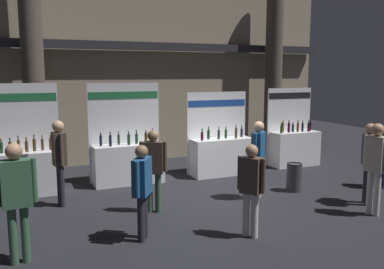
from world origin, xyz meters
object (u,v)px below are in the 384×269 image
exhibitor_booth_2 (221,153)px  visitor_4 (153,164)px  exhibitor_booth_3 (294,145)px  visitor_2 (369,156)px  visitor_3 (251,183)px  visitor_6 (16,191)px  visitor_0 (376,161)px  visitor_1 (258,154)px  visitor_7 (142,184)px  trash_bin (294,177)px  visitor_5 (59,155)px  exhibitor_booth_0 (24,168)px  exhibitor_booth_1 (128,159)px

exhibitor_booth_2 → visitor_4: bearing=-139.6°
exhibitor_booth_3 → visitor_2: 3.84m
visitor_3 → visitor_6: visitor_6 is taller
visitor_0 → visitor_4: 4.35m
visitor_1 → visitor_7: size_ratio=1.07×
trash_bin → visitor_5: 5.36m
visitor_4 → visitor_5: 2.04m
exhibitor_booth_0 → visitor_2: exhibitor_booth_0 is taller
exhibitor_booth_3 → visitor_6: 8.64m
exhibitor_booth_3 → visitor_3: size_ratio=1.45×
trash_bin → exhibitor_booth_0: bearing=159.9°
visitor_0 → visitor_1: visitor_0 is taller
exhibitor_booth_2 → visitor_0: size_ratio=1.24×
visitor_3 → visitor_1: bearing=111.0°
trash_bin → visitor_6: 6.27m
visitor_4 → visitor_6: (-2.51, -1.40, 0.10)m
visitor_2 → visitor_7: visitor_2 is taller
visitor_5 → visitor_6: visitor_5 is taller
exhibitor_booth_0 → visitor_2: size_ratio=1.47×
exhibitor_booth_1 → visitor_0: size_ratio=1.39×
exhibitor_booth_3 → visitor_7: size_ratio=1.43×
trash_bin → visitor_2: 1.78m
visitor_6 → visitor_3: bearing=166.5°
visitor_3 → visitor_4: (-1.13, 1.86, 0.05)m
exhibitor_booth_0 → visitor_3: (3.51, -4.15, 0.31)m
exhibitor_booth_0 → trash_bin: exhibitor_booth_0 is taller
exhibitor_booth_0 → trash_bin: size_ratio=3.78×
exhibitor_booth_0 → visitor_6: (-0.13, -3.69, 0.46)m
visitor_4 → visitor_5: bearing=170.0°
visitor_1 → visitor_2: bearing=109.5°
exhibitor_booth_2 → exhibitor_booth_3: size_ratio=0.97×
visitor_3 → visitor_4: bearing=177.2°
exhibitor_booth_3 → visitor_1: 3.78m
exhibitor_booth_3 → visitor_3: 5.94m
exhibitor_booth_0 → exhibitor_booth_1: (2.46, 0.10, -0.01)m
trash_bin → visitor_6: size_ratio=0.37×
exhibitor_booth_2 → visitor_2: bearing=-64.6°
visitor_5 → visitor_6: size_ratio=1.01×
trash_bin → visitor_0: 2.16m
visitor_7 → exhibitor_booth_0: bearing=-120.2°
visitor_2 → visitor_0: bearing=173.4°
exhibitor_booth_2 → visitor_4: 3.53m
visitor_0 → visitor_6: 6.47m
exhibitor_booth_0 → visitor_2: 7.64m
visitor_3 → exhibitor_booth_2: bearing=125.6°
exhibitor_booth_0 → exhibitor_booth_2: bearing=-0.1°
exhibitor_booth_0 → exhibitor_booth_2: exhibitor_booth_0 is taller
visitor_1 → visitor_3: bearing=16.6°
trash_bin → visitor_4: (-3.53, -0.13, 0.66)m
exhibitor_booth_1 → visitor_5: size_ratio=1.39×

